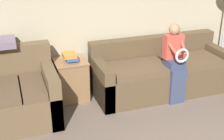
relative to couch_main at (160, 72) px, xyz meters
The scene contains 7 objects.
wall_back 1.20m from the couch_main, 136.00° to the left, with size 7.18×0.06×2.55m.
couch_main is the anchor object (origin of this frame).
couch_side 2.41m from the couch_main, behind, with size 1.31×0.97×0.98m.
child_left_seated 0.50m from the couch_main, 83.91° to the right, with size 0.30×0.37×1.20m.
side_shelf 1.47m from the couch_main, behind, with size 0.49×0.50×0.64m.
book_stack 1.52m from the couch_main, behind, with size 0.21×0.29×0.12m.
throw_pillow 2.51m from the couch_main, behind, with size 0.38×0.38×0.10m.
Camera 1 is at (-1.79, -2.02, 2.39)m, focal length 50.00 mm.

